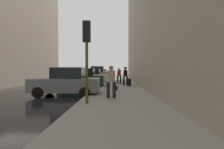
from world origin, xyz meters
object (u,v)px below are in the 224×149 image
(parked_blue_sedan, at_px, (102,73))
(traffic_light, at_px, (87,44))
(pedestrian_in_red_jacket, at_px, (119,75))
(pedestrian_with_fedora, at_px, (125,75))
(parked_red_hatchback, at_px, (100,74))
(duffel_bag, at_px, (115,88))
(parked_bronze_suv, at_px, (96,74))
(rolling_suitcase, at_px, (129,82))
(pedestrian_in_tan_coat, at_px, (111,80))
(parked_dark_green_sedan, at_px, (82,78))
(parked_silver_sedan, at_px, (91,76))
(fire_hydrant, at_px, (97,86))
(parked_gray_coupe, at_px, (66,82))

(parked_blue_sedan, distance_m, traffic_light, 33.35)
(pedestrian_in_red_jacket, bearing_deg, pedestrian_with_fedora, -71.53)
(parked_red_hatchback, xyz_separation_m, duffel_bag, (3.11, -22.22, -0.56))
(parked_bronze_suv, xyz_separation_m, traffic_light, (1.85, -21.33, 1.73))
(pedestrian_in_red_jacket, height_order, rolling_suitcase, pedestrian_in_red_jacket)
(parked_red_hatchback, distance_m, pedestrian_in_tan_coat, 26.12)
(parked_dark_green_sedan, height_order, pedestrian_in_red_jacket, pedestrian_in_red_jacket)
(parked_silver_sedan, height_order, fire_hydrant, parked_silver_sedan)
(parked_gray_coupe, xyz_separation_m, pedestrian_in_red_jacket, (3.52, 7.68, 0.26))
(rolling_suitcase, bearing_deg, traffic_light, -106.64)
(parked_silver_sedan, bearing_deg, parked_dark_green_sedan, -90.00)
(parked_dark_green_sedan, bearing_deg, pedestrian_in_red_jacket, 33.08)
(pedestrian_with_fedora, distance_m, pedestrian_in_red_jacket, 1.82)
(parked_dark_green_sedan, distance_m, pedestrian_in_red_jacket, 4.21)
(pedestrian_with_fedora, xyz_separation_m, pedestrian_in_red_jacket, (-0.58, 1.73, -0.03))
(pedestrian_with_fedora, relative_size, duffel_bag, 4.04)
(parked_dark_green_sedan, relative_size, parked_silver_sedan, 1.00)
(parked_red_hatchback, bearing_deg, rolling_suitcase, -76.93)
(pedestrian_in_tan_coat, xyz_separation_m, rolling_suitcase, (1.52, 6.96, -0.61))
(parked_gray_coupe, height_order, traffic_light, traffic_light)
(parked_dark_green_sedan, distance_m, fire_hydrant, 4.13)
(parked_red_hatchback, xyz_separation_m, pedestrian_with_fedora, (4.10, -18.23, 0.29))
(fire_hydrant, xyz_separation_m, traffic_light, (0.05, -5.04, 2.26))
(parked_bronze_suv, relative_size, pedestrian_in_tan_coat, 2.71)
(pedestrian_in_red_jacket, bearing_deg, parked_red_hatchback, 102.06)
(parked_dark_green_sedan, distance_m, pedestrian_in_tan_coat, 7.72)
(parked_bronze_suv, distance_m, pedestrian_in_red_jacket, 10.88)
(parked_silver_sedan, bearing_deg, fire_hydrant, -79.68)
(parked_red_hatchback, distance_m, pedestrian_in_red_jacket, 16.88)
(parked_blue_sedan, height_order, traffic_light, traffic_light)
(pedestrian_with_fedora, height_order, pedestrian_in_red_jacket, pedestrian_with_fedora)
(parked_silver_sedan, distance_m, parked_blue_sedan, 18.30)
(duffel_bag, bearing_deg, parked_gray_coupe, -147.61)
(parked_red_hatchback, height_order, parked_blue_sedan, same)
(parked_blue_sedan, xyz_separation_m, fire_hydrant, (1.80, -28.20, -0.35))
(parked_dark_green_sedan, height_order, parked_blue_sedan, same)
(parked_silver_sedan, xyz_separation_m, rolling_suitcase, (4.41, -6.39, -0.36))
(rolling_suitcase, xyz_separation_m, duffel_bag, (-1.30, -3.22, -0.20))
(parked_dark_green_sedan, distance_m, traffic_light, 9.14)
(parked_silver_sedan, distance_m, pedestrian_in_tan_coat, 13.67)
(parked_bronze_suv, height_order, rolling_suitcase, parked_bronze_suv)
(parked_silver_sedan, bearing_deg, pedestrian_in_tan_coat, -77.81)
(parked_bronze_suv, xyz_separation_m, duffel_bag, (3.11, -16.00, -0.74))
(parked_silver_sedan, height_order, parked_blue_sedan, same)
(traffic_light, relative_size, pedestrian_in_red_jacket, 2.11)
(parked_blue_sedan, height_order, pedestrian_in_red_jacket, pedestrian_in_red_jacket)
(pedestrian_with_fedora, bearing_deg, rolling_suitcase, -68.08)
(pedestrian_in_red_jacket, height_order, duffel_bag, pedestrian_in_red_jacket)
(traffic_light, distance_m, pedestrian_with_fedora, 9.72)
(parked_dark_green_sedan, bearing_deg, duffel_bag, -47.69)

